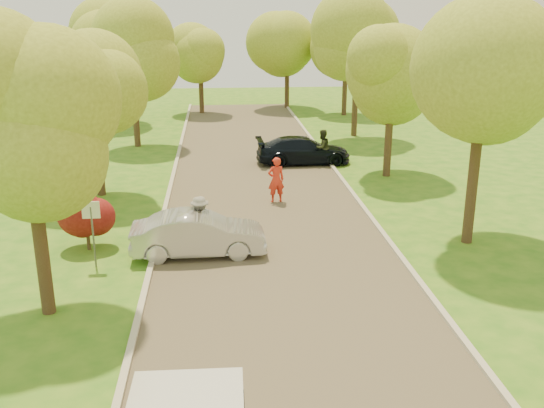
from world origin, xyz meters
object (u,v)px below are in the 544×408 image
object	(u,v)px
dark_sedan	(303,150)
skateboarder	(200,221)
person_striped	(276,180)
street_sign	(92,220)
silver_sedan	(199,234)
person_olive	(322,148)
longboard	(201,246)

from	to	relation	value
dark_sedan	skateboarder	distance (m)	12.69
dark_sedan	person_striped	world-z (taller)	person_striped
dark_sedan	skateboarder	bearing A→B (deg)	154.39
street_sign	skateboarder	distance (m)	3.58
silver_sedan	person_striped	distance (m)	6.37
street_sign	skateboarder	xyz separation A→B (m)	(3.30, 1.25, -0.58)
street_sign	person_striped	xyz separation A→B (m)	(6.37, 6.24, -0.59)
silver_sedan	dark_sedan	size ratio (longest dim) A/B	0.89
silver_sedan	person_striped	bearing A→B (deg)	-30.59
street_sign	person_olive	world-z (taller)	street_sign
longboard	street_sign	bearing A→B (deg)	-3.64
longboard	skateboarder	distance (m)	0.89
longboard	person_olive	bearing A→B (deg)	-143.20
silver_sedan	person_striped	xyz separation A→B (m)	(3.12, 5.54, 0.25)
longboard	skateboarder	world-z (taller)	skateboarder
longboard	person_olive	world-z (taller)	person_olive
street_sign	person_striped	distance (m)	8.93
skateboarder	person_striped	distance (m)	5.85
street_sign	silver_sedan	distance (m)	3.43
silver_sedan	skateboarder	bearing A→B (deg)	-6.05
skateboarder	longboard	bearing A→B (deg)	-100.43
silver_sedan	dark_sedan	xyz separation A→B (m)	(5.21, 12.15, -0.01)
skateboarder	person_olive	distance (m)	12.65
street_sign	longboard	distance (m)	3.82
skateboarder	silver_sedan	bearing A→B (deg)	60.71
person_striped	longboard	bearing A→B (deg)	47.81
longboard	dark_sedan	bearing A→B (deg)	-138.45
street_sign	person_olive	bearing A→B (deg)	52.77
silver_sedan	person_olive	bearing A→B (deg)	-28.96
person_striped	skateboarder	bearing A→B (deg)	47.81
longboard	person_striped	xyz separation A→B (m)	(3.07, 4.98, 0.88)
person_olive	person_striped	bearing A→B (deg)	29.85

